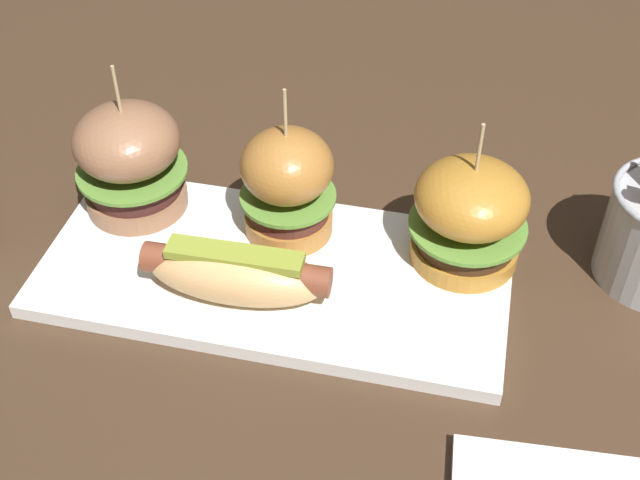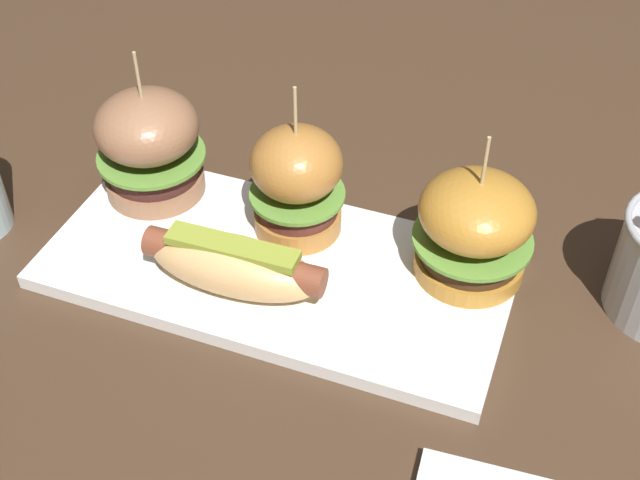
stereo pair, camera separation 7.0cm
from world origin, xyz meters
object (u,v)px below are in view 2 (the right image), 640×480
at_px(platter_main, 277,268).
at_px(hot_dog, 234,264).
at_px(slider_center, 292,180).
at_px(slider_right, 474,227).
at_px(slider_left, 149,144).

bearing_deg(platter_main, hot_dog, -118.83).
bearing_deg(slider_center, platter_main, -84.71).
xyz_separation_m(platter_main, hot_dog, (-0.02, -0.04, 0.03)).
relative_size(platter_main, slider_center, 2.73).
bearing_deg(slider_center, slider_right, -0.14).
distance_m(slider_left, slider_center, 0.15).
bearing_deg(slider_center, slider_left, 178.79).
distance_m(hot_dog, slider_right, 0.20).
xyz_separation_m(platter_main, slider_left, (-0.15, 0.05, 0.06)).
relative_size(slider_left, slider_center, 1.00).
height_order(platter_main, slider_center, slider_center).
bearing_deg(slider_left, hot_dog, -35.99).
height_order(slider_left, slider_center, same).
bearing_deg(slider_right, platter_main, -162.52).
height_order(hot_dog, slider_right, slider_right).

